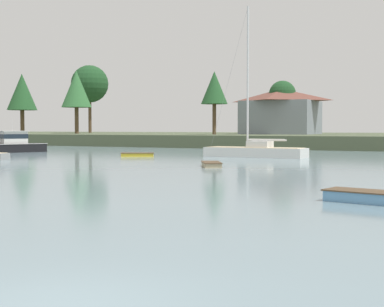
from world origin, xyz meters
TOP-DOWN VIEW (x-y plane):
  - cruiser_black at (-41.50, 41.27)m, footprint 5.63×8.55m
  - sailboat_white at (-12.90, 44.24)m, footprint 9.89×3.15m
  - dinghy_skyblue at (2.28, 14.72)m, footprint 3.58×2.07m
  - dinghy_sand at (-11.05, 30.01)m, footprint 2.65×3.35m
  - dinghy_yellow at (-23.38, 40.01)m, footprint 3.49×2.78m
  - shore_tree_far_left at (-22.72, 84.44)m, footprint 4.45×4.45m
  - shore_tree_right_mid at (-67.67, 92.52)m, footprint 7.92×7.92m
  - shore_tree_inland_b at (-58.33, 75.88)m, footprint 5.37×5.37m
  - shore_tree_far_right at (-87.31, 93.34)m, footprint 6.80×6.80m
  - shore_tree_center at (-30.60, 74.45)m, footprint 4.16×4.16m
  - cottage_near_water at (-22.99, 84.54)m, footprint 12.36×10.74m

SIDE VIEW (x-z plane):
  - dinghy_sand at x=-11.05m, z-range -0.11..0.35m
  - dinghy_yellow at x=-23.38m, z-range -0.12..0.38m
  - dinghy_skyblue at x=2.28m, z-range -0.15..0.45m
  - sailboat_white at x=-12.90m, z-range -7.15..7.75m
  - cruiser_black at x=-41.50m, z-range -1.75..2.90m
  - cottage_near_water at x=-22.99m, z-range 1.87..9.37m
  - shore_tree_far_left at x=-22.72m, z-range 3.87..12.71m
  - shore_tree_center at x=-30.60m, z-range 4.03..13.87m
  - shore_tree_inland_b at x=-58.33m, z-range 4.04..15.34m
  - shore_tree_far_right at x=-87.31m, z-range 4.23..17.69m
  - shore_tree_right_mid at x=-67.67m, z-range 4.92..19.28m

